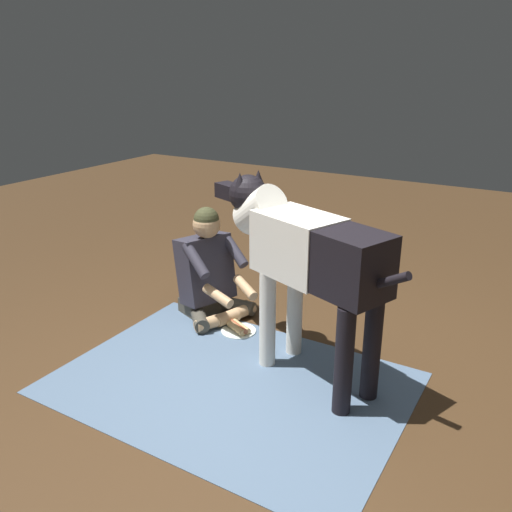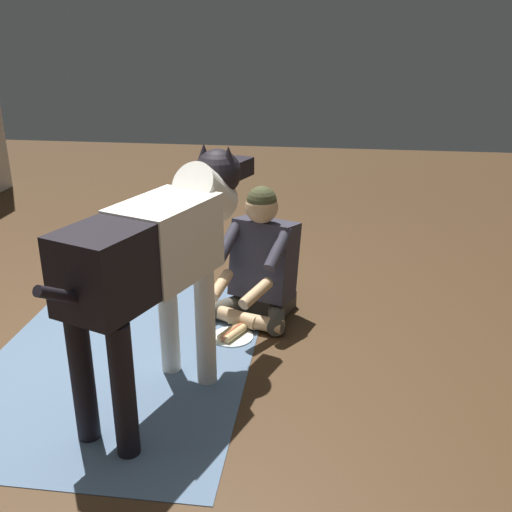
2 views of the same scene
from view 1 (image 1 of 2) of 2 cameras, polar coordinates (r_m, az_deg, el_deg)
The scene contains 5 objects.
ground_plane at distance 3.34m, azimuth 0.68°, elevation -14.35°, with size 13.05×13.05×0.00m, color #442E1A.
area_rug at distance 3.42m, azimuth -2.74°, elevation -13.41°, with size 2.12×1.50×0.01m, color slate.
person_sitting_on_floor at distance 4.13m, azimuth -5.07°, elevation -1.73°, with size 0.71×0.61×0.88m.
large_dog at distance 3.21m, azimuth 5.19°, elevation 0.20°, with size 1.54×0.71×1.23m.
hot_dog_on_plate at distance 3.99m, azimuth -1.88°, elevation -7.80°, with size 0.26×0.26×0.06m.
Camera 1 is at (-1.37, 2.39, 1.89)m, focal length 37.31 mm.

